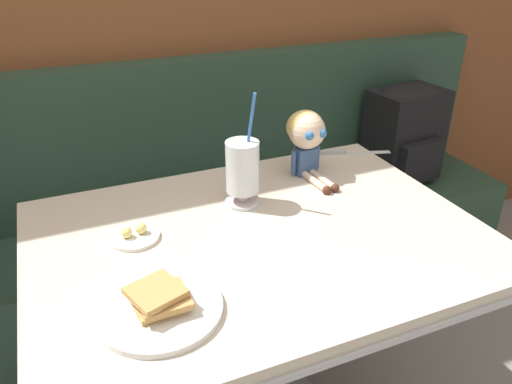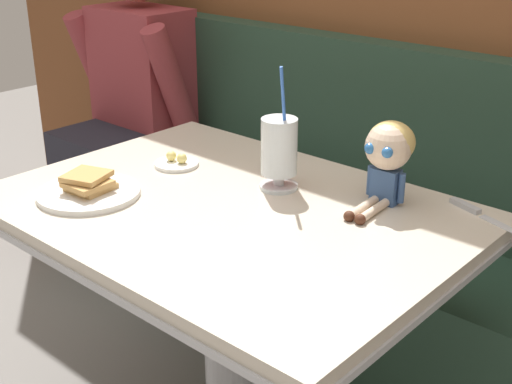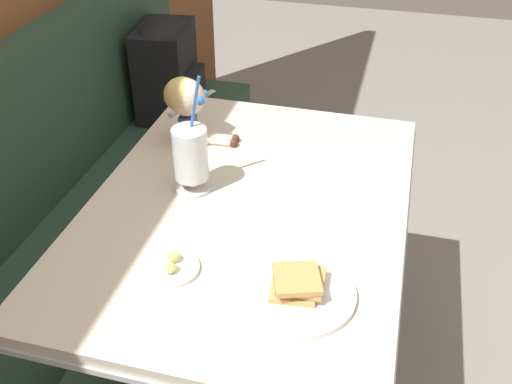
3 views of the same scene
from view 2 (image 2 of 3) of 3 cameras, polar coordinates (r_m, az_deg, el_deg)
booth_bench at (r=2.27m, az=9.02°, el=-5.75°), size 2.60×0.48×1.00m
diner_table at (r=1.73m, az=-2.12°, el=-7.01°), size 1.11×0.81×0.74m
toast_plate at (r=1.73m, az=-13.57°, el=0.17°), size 0.25×0.25×0.06m
milkshake_glass at (r=1.70m, az=1.91°, el=3.43°), size 0.10×0.10×0.31m
butter_saucer at (r=1.89m, az=-6.54°, el=2.44°), size 0.12×0.12×0.04m
butter_knife at (r=1.67m, az=17.60°, el=-1.53°), size 0.23×0.09×0.01m
seated_doll at (r=1.63m, az=10.80°, el=3.32°), size 0.12×0.22×0.20m
diner_patron at (r=2.76m, az=-9.88°, el=8.70°), size 0.55×0.48×0.81m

